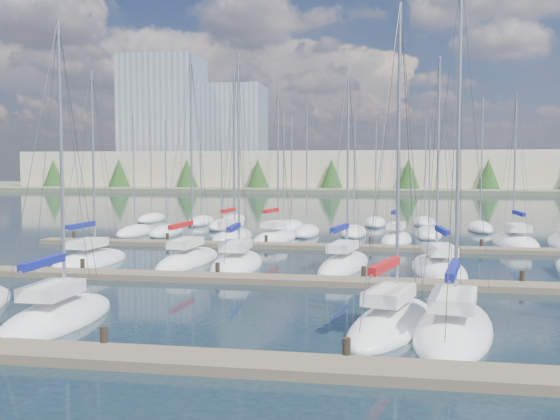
% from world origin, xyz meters
% --- Properties ---
extents(ground, '(400.00, 400.00, 0.00)m').
position_xyz_m(ground, '(0.00, 60.00, 0.00)').
color(ground, '#192933').
rests_on(ground, ground).
extents(dock_near, '(44.00, 1.93, 1.10)m').
position_xyz_m(dock_near, '(0.00, 2.01, 0.15)').
color(dock_near, '#6B5E4C').
rests_on(dock_near, ground).
extents(dock_mid, '(44.00, 1.93, 1.10)m').
position_xyz_m(dock_mid, '(0.00, 16.01, 0.15)').
color(dock_mid, '#6B5E4C').
rests_on(dock_mid, ground).
extents(dock_far, '(44.00, 1.93, 1.10)m').
position_xyz_m(dock_far, '(0.00, 30.01, 0.15)').
color(dock_far, '#6B5E4C').
rests_on(dock_far, ground).
extents(sailboat_i, '(3.05, 8.77, 14.06)m').
position_xyz_m(sailboat_i, '(-7.25, 21.66, 0.19)').
color(sailboat_i, white).
rests_on(sailboat_i, ground).
extents(sailboat_e, '(4.20, 9.06, 13.79)m').
position_xyz_m(sailboat_e, '(7.65, 7.26, 0.18)').
color(sailboat_e, white).
rests_on(sailboat_e, ground).
extents(sailboat_j, '(3.33, 8.36, 13.78)m').
position_xyz_m(sailboat_j, '(-3.84, 20.80, 0.18)').
color(sailboat_j, white).
rests_on(sailboat_j, ground).
extents(sailboat_l, '(3.66, 9.05, 13.29)m').
position_xyz_m(sailboat_l, '(8.19, 21.09, 0.17)').
color(sailboat_l, white).
rests_on(sailboat_l, ground).
extents(sailboat_k, '(3.82, 8.72, 12.90)m').
position_xyz_m(sailboat_k, '(2.66, 21.46, 0.19)').
color(sailboat_k, white).
rests_on(sailboat_k, ground).
extents(sailboat_o, '(4.12, 7.52, 13.48)m').
position_xyz_m(sailboat_o, '(-3.99, 34.84, 0.19)').
color(sailboat_o, white).
rests_on(sailboat_o, ground).
extents(sailboat_h, '(3.43, 7.81, 12.91)m').
position_xyz_m(sailboat_h, '(-13.26, 20.31, 0.18)').
color(sailboat_h, white).
rests_on(sailboat_h, ground).
extents(sailboat_n, '(3.00, 8.42, 14.88)m').
position_xyz_m(sailboat_n, '(-7.65, 34.73, 0.20)').
color(sailboat_n, white).
rests_on(sailboat_n, ground).
extents(sailboat_q, '(3.32, 8.95, 12.78)m').
position_xyz_m(sailboat_q, '(15.22, 35.51, 0.17)').
color(sailboat_q, white).
rests_on(sailboat_q, ground).
extents(sailboat_c, '(2.86, 7.52, 12.64)m').
position_xyz_m(sailboat_c, '(-7.61, 6.31, 0.18)').
color(sailboat_c, white).
rests_on(sailboat_c, ground).
extents(sailboat_p, '(3.34, 7.24, 12.08)m').
position_xyz_m(sailboat_p, '(5.96, 35.22, 0.19)').
color(sailboat_p, white).
rests_on(sailboat_p, ground).
extents(sailboat_d, '(4.60, 8.32, 13.07)m').
position_xyz_m(sailboat_d, '(5.40, 7.68, 0.19)').
color(sailboat_d, white).
rests_on(sailboat_d, ground).
extents(distant_boats, '(36.93, 20.75, 13.30)m').
position_xyz_m(distant_boats, '(-4.34, 43.76, 0.29)').
color(distant_boats, '#9EA0A5').
rests_on(distant_boats, ground).
extents(shoreline, '(400.00, 60.00, 38.00)m').
position_xyz_m(shoreline, '(-13.29, 149.77, 7.44)').
color(shoreline, '#666B51').
rests_on(shoreline, ground).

